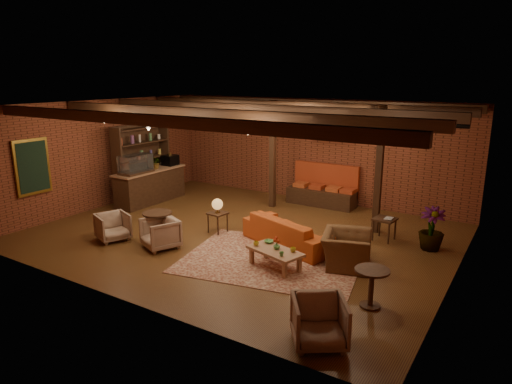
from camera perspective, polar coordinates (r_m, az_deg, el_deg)
The scene contains 29 objects.
floor at distance 11.56m, azimuth -1.88°, elevation -5.30°, with size 10.00×10.00×0.00m, color #421D10.
ceiling at distance 10.91m, azimuth -2.02°, elevation 10.73°, with size 10.00×8.00×0.02m, color black.
wall_back at distance 14.56m, azimuth 6.93°, elevation 5.22°, with size 10.00×0.02×3.20m, color brown.
wall_front at distance 8.23m, azimuth -17.75°, elevation -2.52°, with size 10.00×0.02×3.20m, color brown.
wall_left at distance 14.49m, azimuth -18.62°, elevation 4.53°, with size 0.02×8.00×3.20m, color brown.
wall_right at distance 9.37m, azimuth 24.31°, elevation -1.11°, with size 0.02×8.00×3.20m, color brown.
ceiling_beams at distance 10.92m, azimuth -2.02°, elevation 10.10°, with size 9.80×6.40×0.22m, color black, non-canonical shape.
ceiling_pipe at distance 12.29m, azimuth 2.23°, elevation 9.51°, with size 0.12×0.12×9.60m, color black.
post_left at distance 13.61m, azimuth 2.10°, elevation 4.68°, with size 0.16×0.16×3.20m, color black.
post_right at distance 11.73m, azimuth 15.12°, elevation 2.60°, with size 0.16×0.16×3.20m, color black.
service_counter at distance 14.63m, azimuth -13.12°, elevation 1.81°, with size 0.80×2.50×1.60m, color black, non-canonical shape.
plant_counter at distance 14.62m, azimuth -12.38°, elevation 3.52°, with size 0.35×0.39×0.30m, color #337F33.
shelving_hutch at distance 14.90m, azimuth -14.02°, elevation 3.55°, with size 0.52×2.00×2.40m, color black, non-canonical shape.
chalkboard_menu at distance 13.12m, azimuth -26.15°, elevation 2.84°, with size 0.08×0.96×1.46m, color black.
banquette at distance 14.13m, azimuth 8.21°, elevation 0.35°, with size 2.10×0.70×1.00m, color #A3381B, non-canonical shape.
service_sign at distance 13.40m, azimuth 7.70°, elevation 7.65°, with size 0.86×0.06×0.30m, color #EE3E17.
ceiling_spotlights at distance 10.94m, azimuth -2.01°, elevation 8.95°, with size 6.40×4.40×0.28m, color black, non-canonical shape.
rug at distance 10.03m, azimuth 1.98°, elevation -8.43°, with size 3.74×2.86×0.01m, color maroon.
sofa at distance 10.73m, azimuth 4.25°, elevation -4.93°, with size 2.40×0.94×0.70m, color #B04518.
coffee_table at distance 9.51m, azimuth 2.37°, elevation -7.44°, with size 1.30×0.89×0.66m.
side_table_lamp at distance 11.54m, azimuth -4.85°, elevation -1.86°, with size 0.47×0.47×0.89m.
round_table_left at distance 11.19m, azimuth -12.20°, elevation -3.65°, with size 0.70×0.70×0.73m.
armchair_a at distance 11.60m, azimuth -17.47°, elevation -4.02°, with size 0.71×0.67×0.73m, color beige.
armchair_b at distance 10.79m, azimuth -11.89°, elevation -4.91°, with size 0.75×0.70×0.77m, color beige.
armchair_right at distance 9.74m, azimuth 11.26°, elevation -6.38°, with size 1.11×0.72×0.97m, color brown.
side_table_book at distance 11.44m, azimuth 15.80°, elevation -3.37°, with size 0.55×0.55×0.58m.
round_table_right at distance 8.20m, azimuth 14.25°, elevation -10.84°, with size 0.59×0.59×0.70m.
armchair_far at distance 7.04m, azimuth 7.91°, elevation -15.53°, with size 0.78×0.73×0.80m, color beige.
plant_tall at distance 10.90m, azimuth 21.57°, elevation 0.66°, with size 1.68×1.68×3.00m, color #4C7F4C.
Camera 1 is at (6.11, -9.01, 3.90)m, focal length 32.00 mm.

